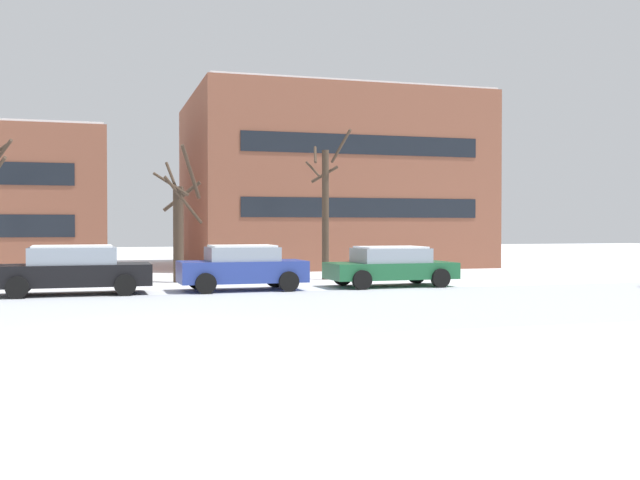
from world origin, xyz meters
TOP-DOWN VIEW (x-y plane):
  - ground_plane at (0.00, 0.00)m, footprint 120.00×120.00m
  - road_surface at (0.00, 3.62)m, footprint 80.00×9.25m
  - parked_car_black at (-1.56, 9.07)m, footprint 4.59×2.09m
  - parked_car_blue at (3.59, 9.05)m, footprint 4.04×2.04m
  - parked_car_green at (8.74, 9.18)m, footprint 4.36×2.19m
  - tree_far_right at (2.02, 13.11)m, footprint 1.85×1.88m
  - tree_far_left at (7.59, 13.02)m, footprint 1.57×1.54m
  - building_far_right at (10.88, 23.84)m, footprint 14.30×12.03m

SIDE VIEW (x-z plane):
  - ground_plane at x=0.00m, z-range 0.00..0.00m
  - road_surface at x=0.00m, z-range 0.00..0.00m
  - parked_car_green at x=8.74m, z-range 0.02..1.39m
  - parked_car_blue at x=3.59m, z-range 0.02..1.47m
  - parked_car_black at x=-1.56m, z-range 0.01..1.50m
  - tree_far_right at x=2.02m, z-range -0.40..4.58m
  - tree_far_left at x=7.59m, z-range -0.09..5.68m
  - building_far_right at x=10.88m, z-range 0.00..8.80m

